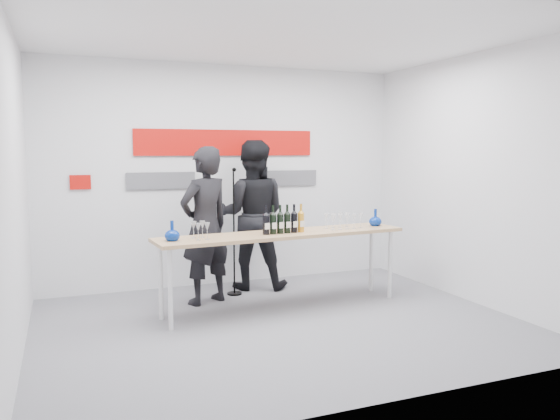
{
  "coord_description": "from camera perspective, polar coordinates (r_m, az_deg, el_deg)",
  "views": [
    {
      "loc": [
        -2.11,
        -5.26,
        1.84
      ],
      "look_at": [
        0.25,
        0.63,
        1.15
      ],
      "focal_mm": 35.0,
      "sensor_mm": 36.0,
      "label": 1
    }
  ],
  "objects": [
    {
      "name": "ground",
      "position": [
        5.96,
        0.04,
        -11.78
      ],
      "size": [
        5.0,
        5.0,
        0.0
      ],
      "primitive_type": "plane",
      "color": "slate",
      "rests_on": "ground"
    },
    {
      "name": "back_wall",
      "position": [
        7.57,
        -5.61,
        3.6
      ],
      "size": [
        5.0,
        0.04,
        3.0
      ],
      "primitive_type": "cube",
      "color": "silver",
      "rests_on": "ground"
    },
    {
      "name": "signage",
      "position": [
        7.52,
        -5.98,
        5.92
      ],
      "size": [
        3.38,
        0.02,
        0.79
      ],
      "color": "#B90D07",
      "rests_on": "back_wall"
    },
    {
      "name": "tasting_table",
      "position": [
        6.33,
        0.34,
        -2.99
      ],
      "size": [
        3.02,
        0.83,
        0.9
      ],
      "rotation": [
        0.0,
        0.0,
        0.08
      ],
      "color": "tan",
      "rests_on": "ground"
    },
    {
      "name": "wine_bottles",
      "position": [
        6.25,
        0.39,
        -0.95
      ],
      "size": [
        0.53,
        0.12,
        0.33
      ],
      "rotation": [
        0.0,
        0.0,
        0.08
      ],
      "color": "black",
      "rests_on": "tasting_table"
    },
    {
      "name": "decanter_left",
      "position": [
        5.85,
        -11.21,
        -2.13
      ],
      "size": [
        0.16,
        0.16,
        0.21
      ],
      "primitive_type": null,
      "color": "navy",
      "rests_on": "tasting_table"
    },
    {
      "name": "decanter_right",
      "position": [
        6.99,
        9.93,
        -0.76
      ],
      "size": [
        0.16,
        0.16,
        0.21
      ],
      "primitive_type": null,
      "color": "navy",
      "rests_on": "tasting_table"
    },
    {
      "name": "glasses_left",
      "position": [
        5.93,
        -8.32,
        -2.11
      ],
      "size": [
        0.18,
        0.23,
        0.18
      ],
      "color": "silver",
      "rests_on": "tasting_table"
    },
    {
      "name": "glasses_right",
      "position": [
        6.7,
        6.54,
        -1.14
      ],
      "size": [
        0.48,
        0.25,
        0.18
      ],
      "color": "silver",
      "rests_on": "tasting_table"
    },
    {
      "name": "presenter_left",
      "position": [
        6.6,
        -7.83,
        -1.63
      ],
      "size": [
        0.82,
        0.7,
        1.89
      ],
      "primitive_type": "imported",
      "rotation": [
        0.0,
        0.0,
        3.56
      ],
      "color": "black",
      "rests_on": "ground"
    },
    {
      "name": "presenter_right",
      "position": [
        7.28,
        -2.96,
        -0.51
      ],
      "size": [
        1.17,
        1.06,
        1.98
      ],
      "primitive_type": "imported",
      "rotation": [
        0.0,
        0.0,
        2.75
      ],
      "color": "black",
      "rests_on": "ground"
    },
    {
      "name": "mic_stand",
      "position": [
        7.02,
        -4.81,
        -4.85
      ],
      "size": [
        0.19,
        0.19,
        1.63
      ],
      "rotation": [
        0.0,
        0.0,
        0.43
      ],
      "color": "black",
      "rests_on": "ground"
    }
  ]
}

